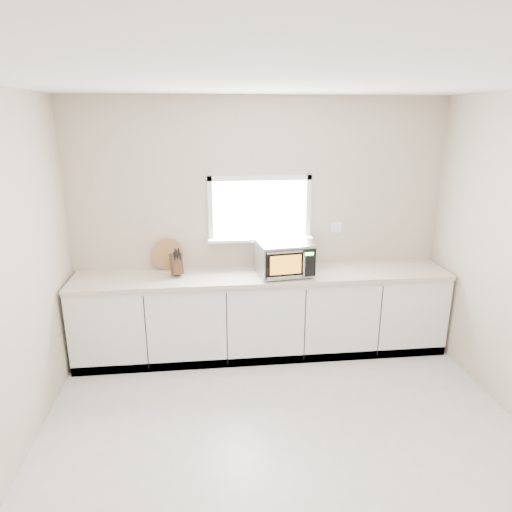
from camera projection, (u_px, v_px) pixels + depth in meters
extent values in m
plane|color=beige|center=(291.00, 462.00, 3.43)|extent=(4.00, 4.00, 0.00)
cube|color=#BFAF97|center=(259.00, 226.00, 4.93)|extent=(4.00, 0.02, 2.70)
cube|color=white|center=(260.00, 208.00, 4.86)|extent=(1.00, 0.02, 0.60)
cube|color=white|center=(260.00, 239.00, 4.89)|extent=(1.12, 0.16, 0.03)
cube|color=white|center=(260.00, 178.00, 4.75)|extent=(1.10, 0.04, 0.05)
cube|color=white|center=(260.00, 238.00, 4.94)|extent=(1.10, 0.04, 0.05)
cube|color=white|center=(210.00, 210.00, 4.79)|extent=(0.05, 0.04, 0.70)
cube|color=white|center=(308.00, 208.00, 4.90)|extent=(0.05, 0.04, 0.70)
cube|color=white|center=(336.00, 227.00, 5.02)|extent=(0.12, 0.01, 0.12)
cube|color=silver|center=(263.00, 315.00, 4.91)|extent=(3.92, 0.60, 0.88)
cube|color=beige|center=(263.00, 275.00, 4.77)|extent=(3.92, 0.64, 0.04)
cylinder|color=black|center=(267.00, 281.00, 4.53)|extent=(0.03, 0.03, 0.02)
cylinder|color=black|center=(260.00, 270.00, 4.83)|extent=(0.03, 0.03, 0.02)
cylinder|color=black|center=(310.00, 277.00, 4.63)|extent=(0.03, 0.03, 0.02)
cylinder|color=black|center=(300.00, 267.00, 4.93)|extent=(0.03, 0.03, 0.02)
cube|color=#B1B4B9|center=(285.00, 258.00, 4.68)|extent=(0.58, 0.47, 0.32)
cube|color=black|center=(291.00, 264.00, 4.48)|extent=(0.51, 0.07, 0.28)
cube|color=#F9A125|center=(286.00, 265.00, 4.47)|extent=(0.32, 0.04, 0.19)
cylinder|color=silver|center=(304.00, 264.00, 4.49)|extent=(0.02, 0.02, 0.25)
cube|color=black|center=(309.00, 263.00, 4.52)|extent=(0.13, 0.02, 0.28)
cube|color=#19FF33|center=(309.00, 254.00, 4.48)|extent=(0.09, 0.01, 0.03)
cube|color=silver|center=(285.00, 243.00, 4.63)|extent=(0.58, 0.47, 0.01)
cube|color=#442B18|center=(176.00, 264.00, 4.67)|extent=(0.16, 0.23, 0.25)
cube|color=black|center=(174.00, 256.00, 4.59)|extent=(0.03, 0.04, 0.09)
cube|color=black|center=(177.00, 255.00, 4.60)|extent=(0.03, 0.04, 0.09)
cube|color=black|center=(180.00, 256.00, 4.61)|extent=(0.03, 0.04, 0.09)
cube|color=black|center=(176.00, 253.00, 4.58)|extent=(0.03, 0.04, 0.09)
cube|color=black|center=(179.00, 252.00, 4.60)|extent=(0.03, 0.04, 0.09)
cylinder|color=olive|center=(167.00, 254.00, 4.85)|extent=(0.33, 0.08, 0.33)
cylinder|color=#B1B4B9|center=(278.00, 263.00, 4.84)|extent=(0.13, 0.13, 0.17)
cylinder|color=black|center=(278.00, 253.00, 4.81)|extent=(0.13, 0.13, 0.04)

